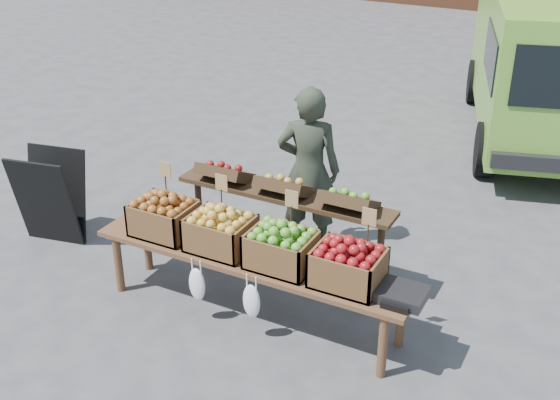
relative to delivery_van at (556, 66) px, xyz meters
The scene contains 11 objects.
ground 5.60m from the delivery_van, 109.79° to the right, with size 80.00×80.00×0.00m, color #4A4A4C.
delivery_van is the anchor object (origin of this frame).
vendor 4.33m from the delivery_van, 111.05° to the right, with size 0.59×0.39×1.61m, color #2C3326.
chalkboard_sign 6.35m from the delivery_van, 126.84° to the right, with size 0.61×0.34×0.93m, color black, non-canonical shape.
back_table 4.83m from the delivery_van, 108.69° to the right, with size 2.10×0.44×1.04m, color #362515, non-canonical shape.
display_bench 5.52m from the delivery_van, 105.52° to the right, with size 2.70×0.56×0.57m, color brown, non-canonical shape.
crate_golden_apples 5.75m from the delivery_van, 113.47° to the right, with size 0.50×0.40×0.28m, color brown, non-canonical shape.
crate_russet_pears 5.56m from the delivery_van, 108.26° to the right, with size 0.50×0.40×0.28m, color gold, non-canonical shape.
crate_red_apples 5.41m from the delivery_van, 102.71° to the right, with size 0.50×0.40×0.28m, color #3F9024, non-canonical shape.
crate_green_apples 5.32m from the delivery_van, 96.92° to the right, with size 0.50×0.40×0.28m, color maroon, non-canonical shape.
weighing_scale 5.29m from the delivery_van, 92.33° to the right, with size 0.34×0.30×0.08m, color black.
Camera 1 is at (2.82, -4.19, 3.45)m, focal length 45.00 mm.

